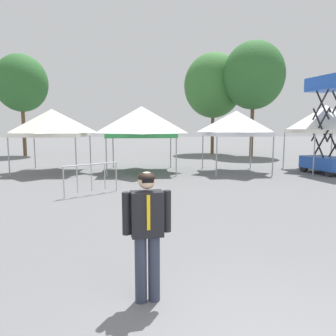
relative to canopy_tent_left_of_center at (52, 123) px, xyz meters
name	(u,v)px	position (x,y,z in m)	size (l,w,h in m)	color
canopy_tent_left_of_center	(52,123)	(0.00, 0.00, 0.00)	(3.46, 3.46, 3.23)	#9E9EA3
canopy_tent_center	(142,122)	(4.57, -0.29, 0.06)	(3.45, 3.45, 3.38)	#9E9EA3
canopy_tent_far_left	(236,123)	(9.39, -0.78, -0.02)	(3.06, 3.06, 3.15)	#9E9EA3
canopy_tent_right_of_center	(326,119)	(14.22, -0.64, 0.20)	(3.26, 3.26, 3.47)	#9E9EA3
scissor_lift	(327,146)	(13.76, -1.71, -1.15)	(1.85, 2.54, 4.76)	black
person_foreground	(147,227)	(4.70, -12.81, -1.50)	(0.64, 0.30, 1.78)	#33384C
tree_behind_tents_left	(213,86)	(10.60, 10.34, 3.23)	(4.91, 4.91, 8.48)	brown
tree_behind_tents_right	(21,83)	(-4.86, 9.58, 3.18)	(4.05, 4.05, 7.96)	brown
tree_behind_tents_center	(254,76)	(13.18, 7.80, 3.70)	(4.71, 4.71, 8.84)	brown
crowd_barrier_by_lift	(91,173)	(2.84, -5.76, -1.78)	(1.73, 1.28, 1.08)	#B7BABF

